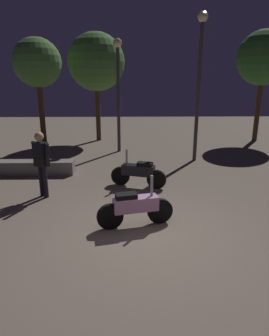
{
  "coord_description": "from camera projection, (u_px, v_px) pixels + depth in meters",
  "views": [
    {
      "loc": [
        -0.39,
        -5.3,
        3.01
      ],
      "look_at": [
        -0.24,
        1.38,
        1.0
      ],
      "focal_mm": 31.23,
      "sensor_mm": 36.0,
      "label": 1
    }
  ],
  "objects": [
    {
      "name": "person_rider_beside",
      "position": [
        41.0,
        159.0,
        7.58
      ],
      "size": [
        0.59,
        0.47,
        1.76
      ],
      "rotation": [
        0.0,
        0.0,
        4.08
      ],
      "color": "black",
      "rests_on": "ground_plane"
    },
    {
      "name": "tree_center_bg",
      "position": [
        96.0,
        62.0,
        14.23
      ],
      "size": [
        2.77,
        2.77,
        5.25
      ],
      "color": "#4C331E",
      "rests_on": "ground_plane"
    },
    {
      "name": "tree_right_bg",
      "position": [
        37.0,
        64.0,
        12.43
      ],
      "size": [
        2.06,
        2.06,
        4.76
      ],
      "color": "#4C331E",
      "rests_on": "ground_plane"
    },
    {
      "name": "tree_left_bg",
      "position": [
        264.0,
        58.0,
        14.04
      ],
      "size": [
        2.6,
        2.6,
        5.35
      ],
      "color": "#4C331E",
      "rests_on": "ground_plane"
    },
    {
      "name": "streetlamp_far",
      "position": [
        118.0,
        81.0,
        12.09
      ],
      "size": [
        0.36,
        0.36,
        4.62
      ],
      "color": "#38383D",
      "rests_on": "ground_plane"
    },
    {
      "name": "motorcycle_pink_foreground",
      "position": [
        135.0,
        207.0,
        6.18
      ],
      "size": [
        1.64,
        0.5,
        1.11
      ],
      "rotation": [
        0.0,
        0.0,
        0.23
      ],
      "color": "black",
      "rests_on": "ground_plane"
    },
    {
      "name": "motorcycle_black_parked_left",
      "position": [
        138.0,
        173.0,
        8.49
      ],
      "size": [
        1.61,
        0.61,
        1.11
      ],
      "rotation": [
        0.0,
        0.0,
        2.83
      ],
      "color": "black",
      "rests_on": "ground_plane"
    },
    {
      "name": "planter_wall_low",
      "position": [
        16.0,
        168.0,
        9.72
      ],
      "size": [
        3.87,
        0.5,
        0.45
      ],
      "color": "gray",
      "rests_on": "ground_plane"
    },
    {
      "name": "ground_plane",
      "position": [
        148.0,
        234.0,
        5.95
      ],
      "size": [
        40.0,
        40.0,
        0.0
      ],
      "primitive_type": "plane",
      "color": "#756656"
    },
    {
      "name": "streetlamp_near",
      "position": [
        200.0,
        71.0,
        10.52
      ],
      "size": [
        0.36,
        0.36,
        5.28
      ],
      "color": "#38383D",
      "rests_on": "ground_plane"
    }
  ]
}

